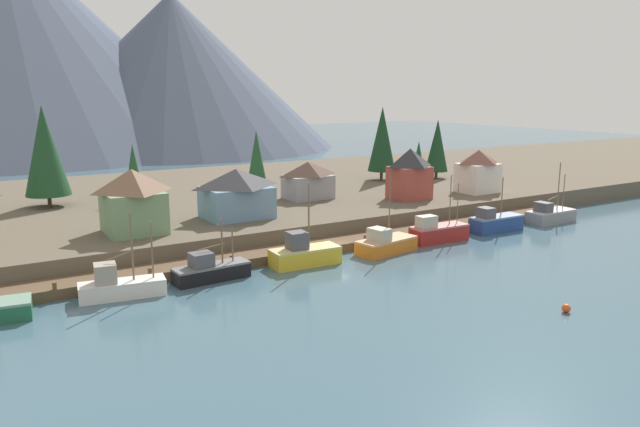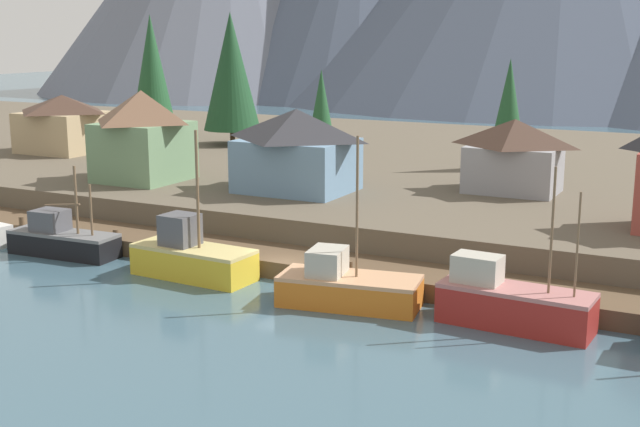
% 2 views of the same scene
% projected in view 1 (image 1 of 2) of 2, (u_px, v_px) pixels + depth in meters
% --- Properties ---
extents(ground_plane, '(400.00, 400.00, 1.00)m').
position_uv_depth(ground_plane, '(255.00, 224.00, 81.62)').
color(ground_plane, '#3D5B6B').
extents(dock, '(80.00, 4.00, 1.60)m').
position_uv_depth(dock, '(326.00, 246.00, 66.40)').
color(dock, brown).
rests_on(dock, ground_plane).
extents(shoreline_bank, '(400.00, 56.00, 2.50)m').
position_uv_depth(shoreline_bank, '(221.00, 198.00, 91.27)').
color(shoreline_bank, brown).
rests_on(shoreline_bank, ground_plane).
extents(mountain_east_peak, '(133.02, 133.02, 64.21)m').
position_uv_depth(mountain_east_peak, '(5.00, 39.00, 176.21)').
color(mountain_east_peak, '#4C566B').
rests_on(mountain_east_peak, ground_plane).
extents(mountain_far_ridge, '(96.51, 96.51, 45.82)m').
position_uv_depth(mountain_far_ridge, '(174.00, 71.00, 183.02)').
color(mountain_far_ridge, '#4C566B').
rests_on(mountain_far_ridge, ground_plane).
extents(fishing_boat_white, '(7.36, 3.33, 7.34)m').
position_uv_depth(fishing_boat_white, '(120.00, 286.00, 51.26)').
color(fishing_boat_white, silver).
rests_on(fishing_boat_white, ground_plane).
extents(fishing_boat_black, '(7.22, 2.65, 5.68)m').
position_uv_depth(fishing_boat_black, '(210.00, 270.00, 55.78)').
color(fishing_boat_black, black).
rests_on(fishing_boat_black, ground_plane).
extents(fishing_boat_yellow, '(7.23, 3.04, 8.35)m').
position_uv_depth(fishing_boat_yellow, '(304.00, 254.00, 60.69)').
color(fishing_boat_yellow, gold).
rests_on(fishing_boat_yellow, ground_plane).
extents(fishing_boat_orange, '(7.43, 4.02, 8.64)m').
position_uv_depth(fishing_boat_orange, '(386.00, 244.00, 65.36)').
color(fishing_boat_orange, '#CC6B1E').
rests_on(fishing_boat_orange, ground_plane).
extents(fishing_boat_red, '(7.21, 2.77, 7.73)m').
position_uv_depth(fishing_boat_red, '(438.00, 232.00, 70.12)').
color(fishing_boat_red, maroon).
rests_on(fishing_boat_red, ground_plane).
extents(fishing_boat_blue, '(7.16, 2.60, 6.78)m').
position_uv_depth(fishing_boat_blue, '(495.00, 223.00, 75.16)').
color(fishing_boat_blue, navy).
rests_on(fishing_boat_blue, ground_plane).
extents(fishing_boat_grey, '(7.12, 2.85, 7.97)m').
position_uv_depth(fishing_boat_grey, '(550.00, 215.00, 80.33)').
color(fishing_boat_grey, gray).
rests_on(fishing_boat_grey, ground_plane).
extents(house_white, '(5.62, 4.80, 6.26)m').
position_uv_depth(house_white, '(478.00, 171.00, 88.79)').
color(house_white, silver).
rests_on(house_white, shoreline_bank).
extents(house_red, '(5.47, 4.31, 7.02)m').
position_uv_depth(house_red, '(410.00, 173.00, 83.14)').
color(house_red, '#9E4238').
rests_on(house_red, shoreline_bank).
extents(house_grey, '(6.51, 4.75, 5.15)m').
position_uv_depth(house_grey, '(308.00, 180.00, 83.65)').
color(house_grey, gray).
rests_on(house_grey, shoreline_bank).
extents(house_green, '(6.13, 6.34, 6.80)m').
position_uv_depth(house_green, '(133.00, 200.00, 63.36)').
color(house_green, '#6B8E66').
rests_on(house_green, shoreline_bank).
extents(house_blue, '(7.92, 6.36, 5.81)m').
position_uv_depth(house_blue, '(236.00, 193.00, 71.06)').
color(house_blue, '#6689A8').
rests_on(house_blue, shoreline_bank).
extents(conifer_near_left, '(2.40, 2.40, 7.74)m').
position_uv_depth(conifer_near_left, '(134.00, 168.00, 81.93)').
color(conifer_near_left, '#4C3823').
rests_on(conifer_near_left, shoreline_bank).
extents(conifer_near_right, '(3.84, 3.84, 10.01)m').
position_uv_depth(conifer_near_right, '(437.00, 146.00, 102.51)').
color(conifer_near_right, '#4C3823').
rests_on(conifer_near_right, shoreline_bank).
extents(conifer_mid_left, '(2.77, 2.77, 9.01)m').
position_uv_depth(conifer_mid_left, '(257.00, 156.00, 89.72)').
color(conifer_mid_left, '#4C3823').
rests_on(conifer_mid_left, shoreline_bank).
extents(conifer_mid_right, '(2.46, 2.46, 7.23)m').
position_uv_depth(conifer_mid_right, '(418.00, 161.00, 92.33)').
color(conifer_mid_right, '#4C3823').
rests_on(conifer_mid_right, shoreline_bank).
extents(conifer_back_right, '(5.64, 5.64, 13.01)m').
position_uv_depth(conifer_back_right, '(45.00, 151.00, 76.97)').
color(conifer_back_right, '#4C3823').
rests_on(conifer_back_right, shoreline_bank).
extents(conifer_centre, '(4.64, 4.64, 12.20)m').
position_uv_depth(conifer_centre, '(382.00, 139.00, 100.21)').
color(conifer_centre, '#4C3823').
rests_on(conifer_centre, shoreline_bank).
extents(channel_buoy, '(0.70, 0.70, 0.70)m').
position_uv_depth(channel_buoy, '(566.00, 308.00, 47.87)').
color(channel_buoy, '#E04C19').
rests_on(channel_buoy, ground_plane).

